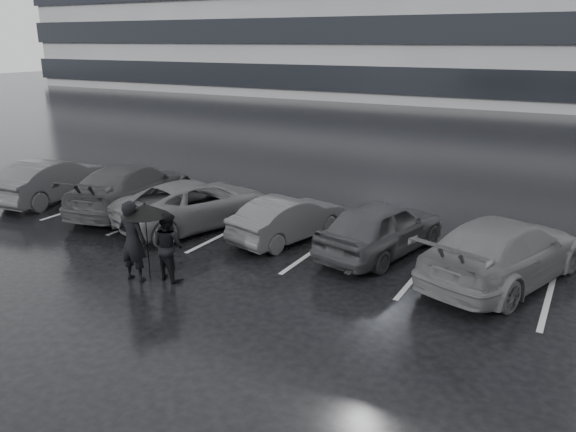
# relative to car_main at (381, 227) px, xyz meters

# --- Properties ---
(ground) EXTENTS (160.00, 160.00, 0.00)m
(ground) POSITION_rel_car_main_xyz_m (-2.16, -2.43, -0.70)
(ground) COLOR black
(ground) RESTS_ON ground
(car_main) EXTENTS (2.49, 4.39, 1.41)m
(car_main) POSITION_rel_car_main_xyz_m (0.00, 0.00, 0.00)
(car_main) COLOR black
(car_main) RESTS_ON ground
(car_west_a) EXTENTS (2.09, 3.82, 1.19)m
(car_west_a) POSITION_rel_car_main_xyz_m (-2.56, -0.19, -0.11)
(car_west_a) COLOR #292A2C
(car_west_a) RESTS_ON ground
(car_west_b) EXTENTS (3.63, 5.28, 1.34)m
(car_west_b) POSITION_rel_car_main_xyz_m (-5.51, -0.48, -0.03)
(car_west_b) COLOR #444446
(car_west_b) RESTS_ON ground
(car_west_c) EXTENTS (3.10, 5.49, 1.50)m
(car_west_c) POSITION_rel_car_main_xyz_m (-8.27, -0.21, 0.05)
(car_west_c) COLOR black
(car_west_c) RESTS_ON ground
(car_west_d) EXTENTS (1.94, 4.44, 1.42)m
(car_west_d) POSITION_rel_car_main_xyz_m (-11.46, -0.66, 0.01)
(car_west_d) COLOR #292A2C
(car_west_d) RESTS_ON ground
(car_east) EXTENTS (3.51, 5.40, 1.46)m
(car_east) POSITION_rel_car_main_xyz_m (3.00, -0.26, 0.02)
(car_east) COLOR #444446
(car_east) RESTS_ON ground
(pedestrian_left) EXTENTS (0.73, 0.52, 1.87)m
(pedestrian_left) POSITION_rel_car_main_xyz_m (-4.29, -4.29, 0.23)
(pedestrian_left) COLOR black
(pedestrian_left) RESTS_ON ground
(pedestrian_right) EXTENTS (0.86, 0.72, 1.58)m
(pedestrian_right) POSITION_rel_car_main_xyz_m (-3.64, -3.86, 0.09)
(pedestrian_right) COLOR black
(pedestrian_right) RESTS_ON ground
(umbrella) EXTENTS (1.06, 1.06, 1.80)m
(umbrella) POSITION_rel_car_main_xyz_m (-4.08, -4.05, 0.94)
(umbrella) COLOR black
(umbrella) RESTS_ON ground
(stall_stripes) EXTENTS (19.72, 5.00, 0.00)m
(stall_stripes) POSITION_rel_car_main_xyz_m (-2.96, 0.07, -0.70)
(stall_stripes) COLOR #B4B4B6
(stall_stripes) RESTS_ON ground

